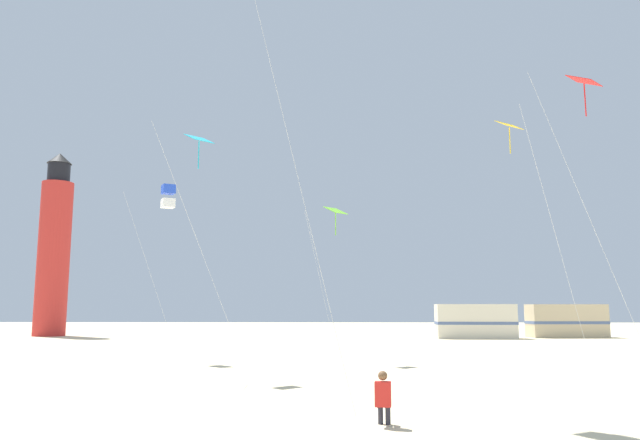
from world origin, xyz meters
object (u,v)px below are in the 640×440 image
object	(u,v)px
kite_diamond_lime	(335,216)
kite_diamond_scarlet	(585,92)
kite_diamond_cyan	(199,147)
rv_van_cream	(475,321)
kite_diamond_gold	(513,135)
kite_flyer_standing	(383,397)
lighthouse_distant	(54,249)
kite_box_blue	(168,197)
rv_van_tan	(566,321)

from	to	relation	value
kite_diamond_lime	kite_diamond_scarlet	distance (m)	12.86
kite_diamond_cyan	kite_diamond_scarlet	bearing A→B (deg)	-15.07
rv_van_cream	kite_diamond_gold	bearing A→B (deg)	-97.04
kite_flyer_standing	lighthouse_distant	world-z (taller)	lighthouse_distant
kite_box_blue	lighthouse_distant	xyz separation A→B (m)	(-17.61, 25.10, -0.10)
kite_diamond_cyan	kite_diamond_gold	size ratio (longest dim) A/B	0.90
kite_diamond_cyan	lighthouse_distant	xyz separation A→B (m)	(-20.66, 31.70, -0.79)
kite_diamond_cyan	rv_van_cream	distance (m)	33.76
rv_van_tan	kite_box_blue	bearing A→B (deg)	-142.94
lighthouse_distant	kite_flyer_standing	bearing A→B (deg)	-56.63
kite_diamond_cyan	kite_diamond_lime	xyz separation A→B (m)	(5.19, 6.05, -1.77)
kite_flyer_standing	kite_diamond_cyan	distance (m)	13.77
kite_diamond_cyan	rv_van_tan	world-z (taller)	kite_diamond_cyan
kite_diamond_lime	kite_box_blue	world-z (taller)	kite_box_blue
kite_diamond_cyan	kite_diamond_scarlet	distance (m)	13.82
kite_diamond_lime	kite_box_blue	xyz separation A→B (m)	(-8.24, 0.56, 1.08)
kite_diamond_lime	lighthouse_distant	distance (m)	36.43
kite_diamond_scarlet	rv_van_cream	size ratio (longest dim) A/B	1.54
kite_diamond_lime	rv_van_cream	size ratio (longest dim) A/B	1.13
kite_diamond_lime	rv_van_tan	bearing A→B (deg)	51.36
kite_diamond_lime	kite_diamond_gold	distance (m)	8.90
kite_diamond_scarlet	rv_van_tan	world-z (taller)	kite_diamond_scarlet
kite_flyer_standing	kite_diamond_cyan	xyz separation A→B (m)	(-6.31, 9.24, 8.01)
kite_diamond_lime	kite_diamond_scarlet	world-z (taller)	kite_diamond_scarlet
kite_diamond_cyan	rv_van_tan	size ratio (longest dim) A/B	1.40
kite_diamond_gold	kite_box_blue	distance (m)	16.40
kite_diamond_scarlet	lighthouse_distant	bearing A→B (deg)	133.92
kite_diamond_lime	rv_van_cream	xyz separation A→B (m)	(11.42, 22.45, -5.47)
kite_flyer_standing	kite_diamond_lime	size ratio (longest dim) A/B	0.16
kite_diamond_cyan	rv_van_tan	bearing A→B (deg)	50.96
lighthouse_distant	kite_diamond_scarlet	bearing A→B (deg)	-46.08
kite_flyer_standing	kite_diamond_lime	distance (m)	16.55
lighthouse_distant	rv_van_tan	size ratio (longest dim) A/B	2.55
kite_diamond_lime	kite_diamond_scarlet	bearing A→B (deg)	-49.81
kite_diamond_gold	lighthouse_distant	distance (m)	44.70
kite_box_blue	kite_diamond_gold	bearing A→B (deg)	-17.01
kite_diamond_cyan	lighthouse_distant	bearing A→B (deg)	123.09
kite_flyer_standing	kite_diamond_scarlet	size ratio (longest dim) A/B	0.12
kite_box_blue	rv_van_cream	distance (m)	30.14
kite_diamond_cyan	kite_flyer_standing	bearing A→B (deg)	-55.67
kite_flyer_standing	kite_diamond_cyan	world-z (taller)	kite_diamond_cyan
kite_diamond_scarlet	kite_diamond_lime	bearing A→B (deg)	130.19
rv_van_cream	kite_diamond_cyan	bearing A→B (deg)	-118.63
lighthouse_distant	rv_van_cream	xyz separation A→B (m)	(37.26, -3.21, -6.45)
kite_diamond_lime	kite_diamond_gold	bearing A→B (deg)	-29.79
kite_diamond_scarlet	lighthouse_distant	world-z (taller)	lighthouse_distant
rv_van_cream	rv_van_tan	bearing A→B (deg)	15.89
lighthouse_distant	rv_van_cream	bearing A→B (deg)	-4.92
kite_box_blue	lighthouse_distant	distance (m)	30.66
kite_box_blue	kite_diamond_scarlet	xyz separation A→B (m)	(16.38, -10.19, 1.44)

